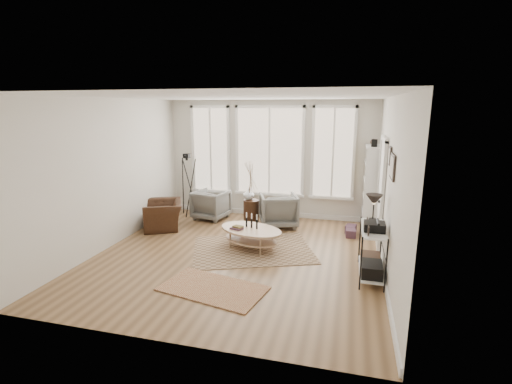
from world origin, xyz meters
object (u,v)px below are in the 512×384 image
(low_shelf, at_px, (372,247))
(accent_chair, at_px, (163,215))
(bookcase, at_px, (371,188))
(armchair_left, at_px, (211,204))
(armchair_right, at_px, (278,210))
(coffee_table, at_px, (251,233))
(side_table, at_px, (251,192))

(low_shelf, distance_m, accent_chair, 4.74)
(bookcase, distance_m, armchair_left, 3.82)
(armchair_right, distance_m, accent_chair, 2.66)
(bookcase, height_order, armchair_right, bookcase)
(low_shelf, bearing_deg, coffee_table, 163.06)
(coffee_table, height_order, armchair_left, armchair_left)
(armchair_left, height_order, side_table, side_table)
(bookcase, relative_size, armchair_right, 2.43)
(armchair_right, height_order, side_table, side_table)
(low_shelf, xyz_separation_m, coffee_table, (-2.23, 0.68, -0.19))
(coffee_table, height_order, accent_chair, accent_chair)
(armchair_right, distance_m, side_table, 0.79)
(armchair_left, relative_size, accent_chair, 0.82)
(armchair_left, bearing_deg, low_shelf, 157.85)
(bookcase, bearing_deg, coffee_table, -141.23)
(bookcase, xyz_separation_m, coffee_table, (-2.29, -1.84, -0.63))
(armchair_left, xyz_separation_m, armchair_right, (1.74, -0.18, 0.03))
(coffee_table, bearing_deg, side_table, 104.75)
(low_shelf, bearing_deg, bookcase, 88.72)
(bookcase, bearing_deg, low_shelf, -91.28)
(coffee_table, bearing_deg, low_shelf, -16.94)
(bookcase, height_order, low_shelf, bookcase)
(accent_chair, bearing_deg, coffee_table, 44.37)
(side_table, bearing_deg, bookcase, 4.19)
(armchair_right, bearing_deg, side_table, -28.23)
(armchair_left, bearing_deg, armchair_right, -175.32)
(bookcase, distance_m, low_shelf, 2.56)
(bookcase, relative_size, accent_chair, 2.15)
(armchair_left, distance_m, armchair_right, 1.75)
(coffee_table, bearing_deg, accent_chair, 161.90)
(armchair_right, bearing_deg, coffee_table, 61.16)
(coffee_table, distance_m, armchair_left, 2.27)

